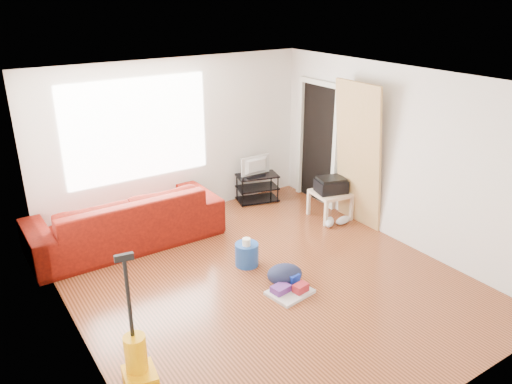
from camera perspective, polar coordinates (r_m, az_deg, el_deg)
room at (r=5.99m, az=0.95°, el=0.94°), size 4.51×5.01×2.51m
sofa at (r=7.53m, az=-14.39°, el=-5.66°), size 2.69×1.05×0.79m
tv_stand at (r=8.62m, az=0.14°, el=0.51°), size 0.77×0.56×0.48m
tv at (r=8.49m, az=0.14°, el=2.98°), size 0.56×0.07×0.32m
side_table at (r=8.04m, az=8.50°, el=-0.44°), size 0.60×0.60×0.44m
printer at (r=7.97m, az=8.58°, el=0.80°), size 0.53×0.46×0.24m
bucket at (r=6.75m, az=-1.05°, el=-8.30°), size 0.32×0.32×0.31m
toilet_paper at (r=6.62m, az=-1.10°, el=-6.93°), size 0.11×0.11×0.10m
cleaning_tray at (r=6.16m, az=3.93°, el=-11.00°), size 0.56×0.47×0.18m
backpack at (r=6.38m, az=3.27°, el=-10.31°), size 0.54×0.48×0.25m
sneakers at (r=7.91m, az=9.18°, el=-3.30°), size 0.54×0.30×0.12m
vacuum at (r=4.92m, az=-13.36°, el=-18.59°), size 0.33×0.36×1.37m
door_panel at (r=8.07m, az=11.01°, el=-3.41°), size 0.28×0.89×2.22m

